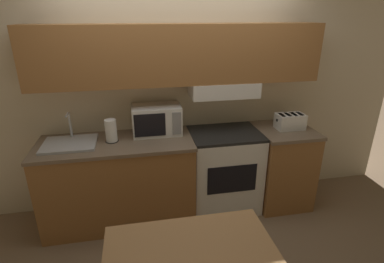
{
  "coord_description": "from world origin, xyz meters",
  "views": [
    {
      "loc": [
        -0.46,
        -3.17,
        2.13
      ],
      "look_at": [
        0.05,
        -0.57,
        1.08
      ],
      "focal_mm": 28.0,
      "sensor_mm": 36.0,
      "label": 1
    }
  ],
  "objects_px": {
    "stove_range": "(224,170)",
    "sink_basin": "(70,143)",
    "paper_towel_roll": "(111,131)",
    "microwave": "(157,120)",
    "toaster": "(290,121)"
  },
  "relations": [
    {
      "from": "stove_range",
      "to": "sink_basin",
      "type": "height_order",
      "value": "sink_basin"
    },
    {
      "from": "paper_towel_roll",
      "to": "stove_range",
      "type": "bearing_deg",
      "value": 0.62
    },
    {
      "from": "microwave",
      "to": "sink_basin",
      "type": "height_order",
      "value": "microwave"
    },
    {
      "from": "sink_basin",
      "to": "toaster",
      "type": "bearing_deg",
      "value": 0.05
    },
    {
      "from": "stove_range",
      "to": "microwave",
      "type": "relative_size",
      "value": 1.83
    },
    {
      "from": "microwave",
      "to": "paper_towel_roll",
      "type": "height_order",
      "value": "microwave"
    },
    {
      "from": "microwave",
      "to": "paper_towel_roll",
      "type": "bearing_deg",
      "value": -163.65
    },
    {
      "from": "microwave",
      "to": "toaster",
      "type": "distance_m",
      "value": 1.47
    },
    {
      "from": "microwave",
      "to": "sink_basin",
      "type": "relative_size",
      "value": 1.0
    },
    {
      "from": "microwave",
      "to": "paper_towel_roll",
      "type": "xyz_separation_m",
      "value": [
        -0.47,
        -0.14,
        -0.04
      ]
    },
    {
      "from": "sink_basin",
      "to": "microwave",
      "type": "bearing_deg",
      "value": 9.58
    },
    {
      "from": "toaster",
      "to": "sink_basin",
      "type": "height_order",
      "value": "sink_basin"
    },
    {
      "from": "toaster",
      "to": "sink_basin",
      "type": "distance_m",
      "value": 2.33
    },
    {
      "from": "microwave",
      "to": "sink_basin",
      "type": "bearing_deg",
      "value": -170.42
    },
    {
      "from": "microwave",
      "to": "paper_towel_roll",
      "type": "relative_size",
      "value": 2.2
    }
  ]
}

